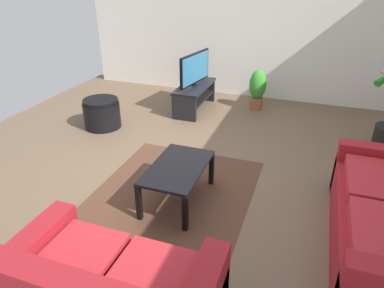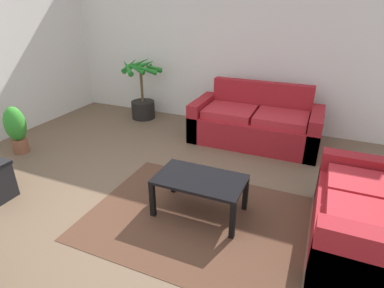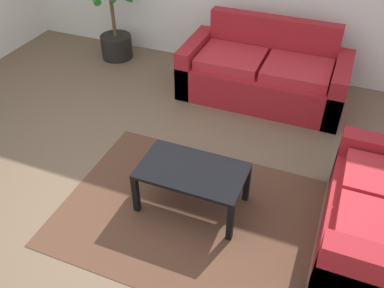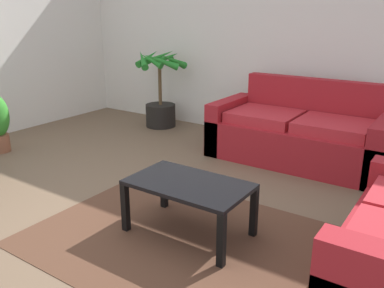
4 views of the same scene
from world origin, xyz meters
The scene contains 8 objects.
ground_plane centered at (0.00, 0.00, 0.00)m, with size 6.60×6.60×0.00m, color brown.
wall_left centered at (-3.00, 0.00, 1.35)m, with size 0.06×6.00×2.70m, color silver.
tv_stand centered at (-1.93, -0.48, 0.29)m, with size 1.10×0.45×0.45m.
tv centered at (-1.93, -0.48, 0.74)m, with size 0.90×0.20×0.55m.
coffee_table centered at (0.68, 0.24, 0.36)m, with size 0.91×0.54×0.42m.
area_rug centered at (0.68, 0.14, 0.00)m, with size 2.20×1.70×0.01m, color #513323.
potted_plant_small centered at (-2.32, 0.54, 0.38)m, with size 0.29×0.29×0.71m.
ottoman centered at (-0.73, -1.60, 0.23)m, with size 0.56×0.56×0.46m.
Camera 1 is at (3.57, 1.43, 2.27)m, focal length 32.72 mm.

